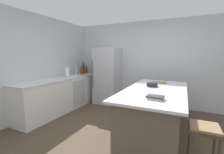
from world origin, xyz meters
TOP-DOWN VIEW (x-y plane):
  - ground_plane at (0.00, 0.00)m, footprint 7.20×7.20m
  - wall_rear at (0.00, 2.25)m, footprint 6.00×0.10m
  - wall_left at (-2.45, 0.00)m, footprint 0.10×6.00m
  - counter_run_left at (-2.09, 0.70)m, footprint 0.65×2.83m
  - kitchen_island at (0.54, 0.39)m, footprint 1.10×2.26m
  - refrigerator at (-1.25, 1.85)m, footprint 0.78×0.72m
  - bar_stool at (1.29, -0.44)m, footprint 0.36×0.36m
  - sink_faucet at (-2.14, 0.52)m, footprint 0.15×0.05m
  - paper_towel_roll at (-2.08, 0.90)m, footprint 0.14×0.14m
  - olive_oil_bottle at (-2.17, 1.99)m, footprint 0.05×0.05m
  - whiskey_bottle at (-2.11, 1.91)m, footprint 0.09×0.09m
  - wine_bottle at (-2.16, 1.82)m, footprint 0.07×0.07m
  - vinegar_bottle at (-2.12, 1.71)m, footprint 0.05×0.05m
  - hot_sauce_bottle at (-2.08, 1.62)m, footprint 0.05×0.05m
  - syrup_bottle at (-2.06, 1.52)m, footprint 0.06×0.06m
  - gin_bottle at (-2.16, 1.43)m, footprint 0.07×0.07m
  - cookbook_stack at (0.65, -0.31)m, footprint 0.26×0.18m
  - mixing_bowl at (0.43, 0.63)m, footprint 0.23×0.23m
  - cutting_board at (0.51, 1.14)m, footprint 0.33×0.24m

SIDE VIEW (x-z plane):
  - ground_plane at x=0.00m, z-range 0.00..0.00m
  - kitchen_island at x=0.54m, z-range 0.01..0.92m
  - counter_run_left at x=-2.09m, z-range 0.00..0.94m
  - bar_stool at x=1.29m, z-range 0.21..0.90m
  - refrigerator at x=-1.25m, z-range 0.00..1.80m
  - cutting_board at x=0.51m, z-range 0.91..0.93m
  - cookbook_stack at x=0.65m, z-range 0.92..0.97m
  - mixing_bowl at x=0.43m, z-range 0.91..0.99m
  - hot_sauce_bottle at x=-2.08m, z-range 0.91..1.13m
  - vinegar_bottle at x=-2.12m, z-range 0.91..1.16m
  - syrup_bottle at x=-2.06m, z-range 0.91..1.17m
  - olive_oil_bottle at x=-2.17m, z-range 0.90..1.21m
  - whiskey_bottle at x=-2.11m, z-range 0.90..1.20m
  - paper_towel_roll at x=-2.08m, z-range 0.91..1.22m
  - gin_bottle at x=-2.16m, z-range 0.90..1.25m
  - sink_faucet at x=-2.14m, z-range 0.94..1.24m
  - wine_bottle at x=-2.16m, z-range 0.90..1.29m
  - wall_rear at x=0.00m, z-range 0.00..2.60m
  - wall_left at x=-2.45m, z-range 0.00..2.60m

